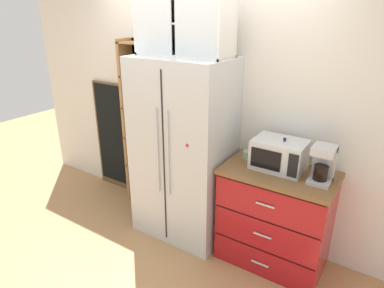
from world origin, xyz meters
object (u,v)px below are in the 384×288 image
(refrigerator, at_px, (184,151))
(bottle_cobalt, at_px, (283,156))
(coffee_maker, at_px, (323,164))
(microwave, at_px, (279,154))
(chalkboard_menu, at_px, (115,137))
(mug_sage, at_px, (248,155))

(refrigerator, relative_size, bottle_cobalt, 6.37)
(coffee_maker, bearing_deg, microwave, 173.53)
(chalkboard_menu, bearing_deg, refrigerator, -12.97)
(refrigerator, bearing_deg, microwave, 5.59)
(microwave, xyz_separation_m, bottle_cobalt, (0.03, -0.00, -0.00))
(refrigerator, relative_size, mug_sage, 14.82)
(coffee_maker, xyz_separation_m, chalkboard_menu, (-2.59, 0.25, -0.39))
(microwave, relative_size, chalkboard_menu, 0.31)
(microwave, relative_size, bottle_cobalt, 1.52)
(mug_sage, relative_size, bottle_cobalt, 0.43)
(microwave, xyz_separation_m, mug_sage, (-0.30, 0.02, -0.09))
(microwave, height_order, coffee_maker, coffee_maker)
(refrigerator, bearing_deg, chalkboard_menu, 167.03)
(refrigerator, xyz_separation_m, bottle_cobalt, (0.97, 0.09, 0.15))
(refrigerator, height_order, microwave, refrigerator)
(refrigerator, xyz_separation_m, mug_sage, (0.64, 0.11, 0.06))
(coffee_maker, bearing_deg, mug_sage, 174.55)
(coffee_maker, distance_m, mug_sage, 0.68)
(mug_sage, bearing_deg, microwave, -4.18)
(mug_sage, bearing_deg, chalkboard_menu, 174.59)
(microwave, bearing_deg, mug_sage, 175.82)
(refrigerator, height_order, bottle_cobalt, refrigerator)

